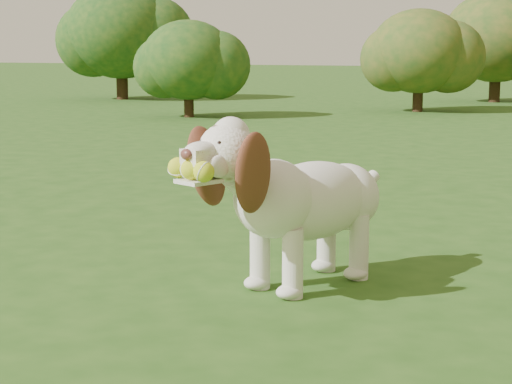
% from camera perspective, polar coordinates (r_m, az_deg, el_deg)
% --- Properties ---
extents(ground, '(80.00, 80.00, 0.00)m').
position_cam_1_polar(ground, '(3.87, -2.25, -4.68)').
color(ground, '#224915').
rests_on(ground, ground).
extents(dog, '(0.65, 1.05, 0.71)m').
position_cam_1_polar(dog, '(3.39, 2.68, -0.22)').
color(dog, white).
rests_on(dog, ground).
extents(shrub_a, '(1.28, 1.28, 1.33)m').
position_cam_1_polar(shrub_a, '(11.86, -4.53, 8.76)').
color(shrub_a, '#382314').
rests_on(shrub_a, ground).
extents(shrub_b, '(1.47, 1.47, 1.52)m').
position_cam_1_polar(shrub_b, '(13.07, 10.83, 9.20)').
color(shrub_b, '#382314').
rests_on(shrub_b, ground).
extents(shrub_i, '(1.86, 1.86, 1.93)m').
position_cam_1_polar(shrub_i, '(15.68, 15.77, 9.93)').
color(shrub_i, '#382314').
rests_on(shrub_i, ground).
extents(shrub_e, '(2.04, 2.04, 2.11)m').
position_cam_1_polar(shrub_e, '(16.12, -9.00, 10.53)').
color(shrub_e, '#382314').
rests_on(shrub_e, ground).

